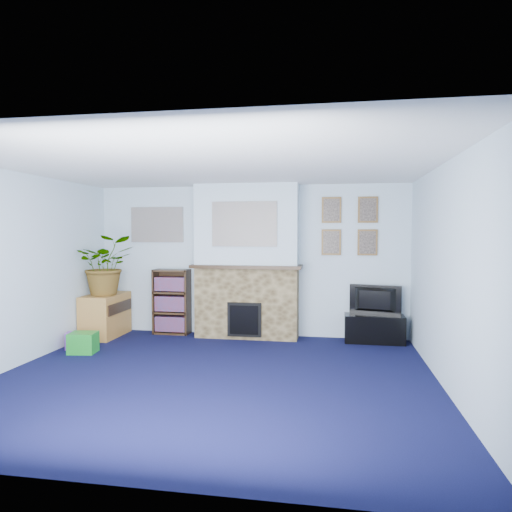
% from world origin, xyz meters
% --- Properties ---
extents(floor, '(5.00, 4.50, 0.01)m').
position_xyz_m(floor, '(0.00, 0.00, 0.00)').
color(floor, '#0D0F34').
rests_on(floor, ground).
extents(ceiling, '(5.00, 4.50, 0.01)m').
position_xyz_m(ceiling, '(0.00, 0.00, 2.40)').
color(ceiling, white).
rests_on(ceiling, wall_back).
extents(wall_back, '(5.00, 0.04, 2.40)m').
position_xyz_m(wall_back, '(0.00, 2.25, 1.20)').
color(wall_back, silver).
rests_on(wall_back, ground).
extents(wall_front, '(5.00, 0.04, 2.40)m').
position_xyz_m(wall_front, '(0.00, -2.25, 1.20)').
color(wall_front, silver).
rests_on(wall_front, ground).
extents(wall_left, '(0.04, 4.50, 2.40)m').
position_xyz_m(wall_left, '(-2.50, 0.00, 1.20)').
color(wall_left, silver).
rests_on(wall_left, ground).
extents(wall_right, '(0.04, 4.50, 2.40)m').
position_xyz_m(wall_right, '(2.50, 0.00, 1.20)').
color(wall_right, silver).
rests_on(wall_right, ground).
extents(chimney_breast, '(1.72, 0.50, 2.40)m').
position_xyz_m(chimney_breast, '(0.00, 2.05, 1.18)').
color(chimney_breast, brown).
rests_on(chimney_breast, ground).
extents(collage_main, '(1.00, 0.03, 0.68)m').
position_xyz_m(collage_main, '(0.00, 1.84, 1.78)').
color(collage_main, gray).
rests_on(collage_main, chimney_breast).
extents(collage_left, '(0.90, 0.03, 0.58)m').
position_xyz_m(collage_left, '(-1.55, 2.23, 1.78)').
color(collage_left, gray).
rests_on(collage_left, wall_back).
extents(portrait_tl, '(0.30, 0.03, 0.40)m').
position_xyz_m(portrait_tl, '(1.30, 2.23, 2.00)').
color(portrait_tl, brown).
rests_on(portrait_tl, wall_back).
extents(portrait_tr, '(0.30, 0.03, 0.40)m').
position_xyz_m(portrait_tr, '(1.85, 2.23, 2.00)').
color(portrait_tr, brown).
rests_on(portrait_tr, wall_back).
extents(portrait_bl, '(0.30, 0.03, 0.40)m').
position_xyz_m(portrait_bl, '(1.30, 2.23, 1.50)').
color(portrait_bl, brown).
rests_on(portrait_bl, wall_back).
extents(portrait_br, '(0.30, 0.03, 0.40)m').
position_xyz_m(portrait_br, '(1.85, 2.23, 1.50)').
color(portrait_br, brown).
rests_on(portrait_br, wall_back).
extents(tv_stand, '(0.88, 0.37, 0.42)m').
position_xyz_m(tv_stand, '(1.95, 2.03, 0.23)').
color(tv_stand, black).
rests_on(tv_stand, ground).
extents(television, '(0.77, 0.27, 0.44)m').
position_xyz_m(television, '(1.95, 2.05, 0.64)').
color(television, black).
rests_on(television, tv_stand).
extents(bookshelf, '(0.58, 0.28, 1.05)m').
position_xyz_m(bookshelf, '(-1.26, 2.11, 0.50)').
color(bookshelf, '#311F11').
rests_on(bookshelf, ground).
extents(sideboard, '(0.48, 0.86, 0.67)m').
position_xyz_m(sideboard, '(-2.24, 1.75, 0.35)').
color(sideboard, '#B7803B').
rests_on(sideboard, ground).
extents(potted_plant, '(1.10, 1.05, 0.94)m').
position_xyz_m(potted_plant, '(-2.19, 1.70, 1.14)').
color(potted_plant, '#26661E').
rests_on(potted_plant, sideboard).
extents(mantel_clock, '(0.09, 0.06, 0.13)m').
position_xyz_m(mantel_clock, '(-0.04, 2.00, 1.22)').
color(mantel_clock, gold).
rests_on(mantel_clock, chimney_breast).
extents(mantel_candle, '(0.05, 0.05, 0.17)m').
position_xyz_m(mantel_candle, '(0.36, 2.00, 1.23)').
color(mantel_candle, '#B2BFC6').
rests_on(mantel_candle, chimney_breast).
extents(mantel_teddy, '(0.12, 0.12, 0.12)m').
position_xyz_m(mantel_teddy, '(-0.52, 2.00, 1.22)').
color(mantel_teddy, gray).
rests_on(mantel_teddy, chimney_breast).
extents(mantel_can, '(0.06, 0.06, 0.13)m').
position_xyz_m(mantel_can, '(0.70, 2.00, 1.21)').
color(mantel_can, purple).
rests_on(mantel_can, chimney_breast).
extents(green_crate, '(0.38, 0.32, 0.28)m').
position_xyz_m(green_crate, '(-2.05, 0.75, 0.14)').
color(green_crate, '#198C26').
rests_on(green_crate, ground).
extents(toy_ball, '(0.17, 0.17, 0.17)m').
position_xyz_m(toy_ball, '(-2.17, 1.05, 0.09)').
color(toy_ball, yellow).
rests_on(toy_ball, ground).
extents(toy_block, '(0.24, 0.24, 0.23)m').
position_xyz_m(toy_block, '(-2.30, 0.93, 0.11)').
color(toy_block, purple).
rests_on(toy_block, ground).
extents(toy_tube, '(0.29, 0.13, 0.16)m').
position_xyz_m(toy_tube, '(-2.07, 0.91, 0.07)').
color(toy_tube, blue).
rests_on(toy_tube, ground).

